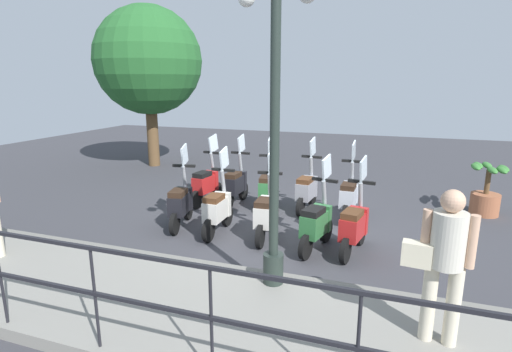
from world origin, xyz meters
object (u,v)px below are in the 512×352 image
Objects in this scene: scooter_far_1 at (307,189)px; scooter_far_2 at (267,188)px; lamp_post_near at (275,150)px; pedestrian_with_bag at (444,256)px; scooter_near_2 at (266,213)px; scooter_far_4 at (206,183)px; tree_large at (148,61)px; scooter_near_0 at (354,225)px; scooter_near_1 at (317,222)px; potted_palm at (486,194)px; scooter_far_0 at (349,196)px; scooter_near_3 at (218,208)px; scooter_far_3 at (236,184)px; scooter_near_4 at (181,202)px.

scooter_far_1 and scooter_far_2 have the same top height.
lamp_post_near is 2.15m from pedestrian_with_bag.
scooter_far_4 is (1.52, 1.89, 0.00)m from scooter_near_2.
scooter_near_0 is (-4.87, -6.87, -2.81)m from tree_large.
scooter_near_1 is at bearing -151.17° from scooter_far_2.
potted_palm is 3.71m from scooter_near_0.
scooter_near_0 is at bearing -168.89° from scooter_far_0.
scooter_near_3 and scooter_far_3 have the same top height.
potted_palm is 0.69× the size of scooter_far_4.
potted_palm is 4.15m from scooter_near_1.
pedestrian_with_bag is 1.03× the size of scooter_near_4.
potted_palm is at bearing -70.87° from scooter_far_4.
pedestrian_with_bag is 2.75m from scooter_near_1.
scooter_near_4 is at bearing 83.54° from scooter_near_3.
scooter_far_0 is at bearing -82.11° from scooter_far_4.
scooter_far_0 is 1.00× the size of scooter_far_2.
scooter_far_0 is 1.00× the size of scooter_far_1.
scooter_far_2 is at bearing 60.16° from scooter_near_0.
scooter_far_2 is at bearing 106.00° from scooter_far_1.
scooter_near_3 is (-4.79, -4.46, -2.81)m from tree_large.
scooter_near_2 is 1.00× the size of scooter_far_4.
scooter_far_3 is (1.69, 1.25, 0.00)m from scooter_near_2.
pedestrian_with_bag is at bearing -134.80° from scooter_far_3.
pedestrian_with_bag is 1.03× the size of scooter_near_0.
potted_palm is 0.69× the size of scooter_near_2.
scooter_near_4 is at bearing 84.63° from scooter_near_2.
tree_large is 8.88m from scooter_near_0.
scooter_near_2 is at bearing 96.20° from scooter_near_0.
potted_palm is 6.19m from scooter_near_4.
scooter_far_4 is (-3.23, -3.47, -2.81)m from tree_large.
scooter_near_1 is 1.00× the size of scooter_far_4.
scooter_near_0 is 2.41m from scooter_near_3.
scooter_far_1 is (1.94, 0.57, 0.00)m from scooter_near_1.
potted_palm is at bearing -84.83° from scooter_far_2.
tree_large is 7.03m from scooter_far_1.
scooter_near_0 is 1.70m from scooter_far_0.
tree_large is at bearing 55.39° from scooter_far_3.
scooter_far_1 is at bearing -88.66° from scooter_far_2.
scooter_near_2 is 2.10m from scooter_far_3.
scooter_near_3 is at bearing 120.02° from potted_palm.
lamp_post_near reaches higher than pedestrian_with_bag.
scooter_far_4 is (1.47, 0.19, 0.00)m from scooter_near_4.
scooter_near_3 and scooter_far_0 have the same top height.
potted_palm is 0.69× the size of scooter_near_4.
pedestrian_with_bag is 1.03× the size of scooter_near_2.
scooter_far_0 is (3.88, 1.29, -0.60)m from pedestrian_with_bag.
scooter_far_1 is 1.60m from scooter_far_3.
scooter_near_3 is at bearing 150.45° from scooter_far_1.
scooter_near_1 is at bearing 43.08° from pedestrian_with_bag.
scooter_near_2 is at bearing 125.05° from potted_palm.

